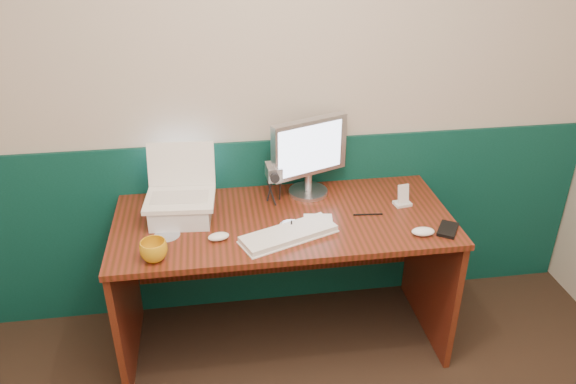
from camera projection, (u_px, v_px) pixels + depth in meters
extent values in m
cube|color=beige|center=(270.00, 93.00, 2.75)|extent=(3.50, 0.04, 2.50)
cube|color=#08362C|center=(272.00, 225.00, 3.09)|extent=(3.48, 0.02, 1.00)
cube|color=#3E1D0B|center=(284.00, 282.00, 2.84)|extent=(1.60, 0.70, 0.75)
cube|color=silver|center=(181.00, 211.00, 2.63)|extent=(0.29, 0.25, 0.10)
cube|color=white|center=(289.00, 235.00, 2.51)|extent=(0.46, 0.30, 0.03)
ellipsoid|color=white|center=(423.00, 232.00, 2.52)|extent=(0.11, 0.07, 0.04)
ellipsoid|color=white|center=(219.00, 237.00, 2.49)|extent=(0.10, 0.07, 0.03)
imported|color=gold|center=(154.00, 251.00, 2.34)|extent=(0.15, 0.15, 0.09)
cylinder|color=silver|center=(291.00, 228.00, 2.56)|extent=(0.11, 0.11, 0.02)
cylinder|color=silver|center=(167.00, 235.00, 2.53)|extent=(0.12, 0.12, 0.00)
cylinder|color=black|center=(368.00, 214.00, 2.69)|extent=(0.14, 0.02, 0.01)
cube|color=white|center=(318.00, 219.00, 2.65)|extent=(0.15, 0.11, 0.00)
cube|color=silver|center=(402.00, 204.00, 2.77)|extent=(0.09, 0.07, 0.01)
cube|color=white|center=(403.00, 194.00, 2.75)|extent=(0.06, 0.04, 0.10)
cube|color=black|center=(448.00, 229.00, 2.56)|extent=(0.14, 0.16, 0.02)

